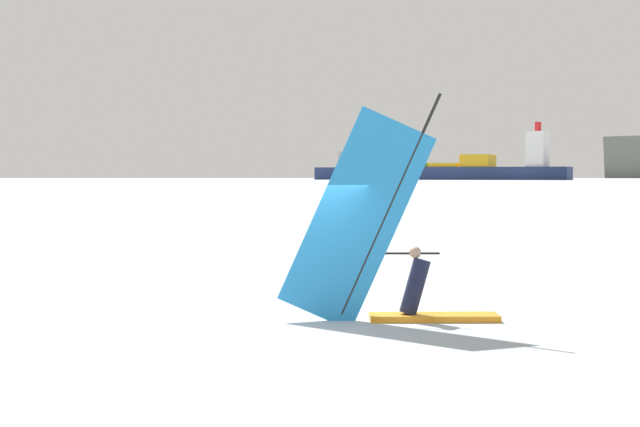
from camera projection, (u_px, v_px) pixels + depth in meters
ground_plane at (302, 318)px, 18.12m from camera, size 4000.00×4000.00×0.00m
windsurfer at (393, 261)px, 17.72m from camera, size 3.59×2.54×4.36m
cargo_ship at (443, 168)px, 613.35m from camera, size 164.21×55.43×35.46m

